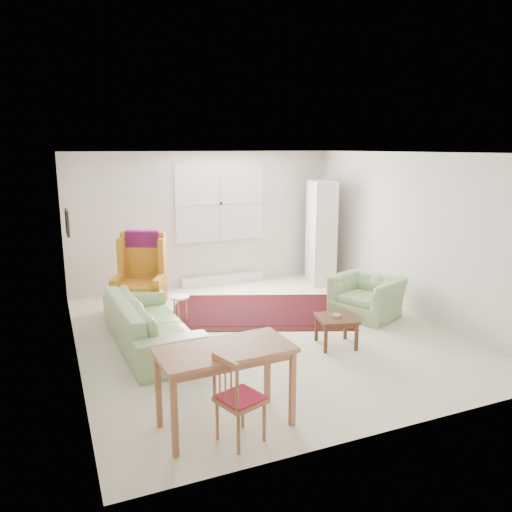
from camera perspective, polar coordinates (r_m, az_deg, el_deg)
name	(u,v)px	position (r m, az deg, el deg)	size (l,w,h in m)	color
room	(260,243)	(7.00, 0.43, 1.52)	(5.04, 5.54, 2.51)	beige
rug	(260,311)	(8.01, 0.47, -6.27)	(2.79, 1.79, 0.03)	black
sofa	(151,313)	(6.71, -11.93, -6.38)	(2.23, 0.87, 0.90)	#84A970
armchair	(367,293)	(7.89, 12.54, -4.13)	(0.96, 0.84, 0.75)	#84A970
wingback_chair	(139,274)	(7.99, -13.18, -1.99)	(0.74, 0.78, 1.28)	#B2711B
coffee_table	(336,331)	(6.72, 9.12, -8.48)	(0.49, 0.49, 0.40)	#482A16
stool	(180,309)	(7.60, -8.69, -5.97)	(0.30, 0.30, 0.40)	white
cabinet	(321,233)	(9.57, 7.49, 2.65)	(0.41, 0.78, 1.96)	white
desk	(226,387)	(4.79, -3.50, -14.77)	(1.24, 0.62, 0.78)	#9F6540
desk_chair	(241,397)	(4.56, -1.78, -15.82)	(0.37, 0.37, 0.84)	#9F6540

